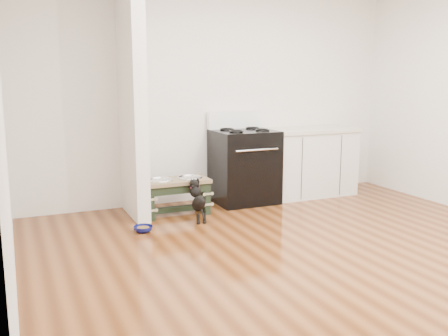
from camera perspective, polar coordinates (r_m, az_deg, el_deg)
ground at (r=4.53m, az=11.51°, el=-10.28°), size 5.00×5.00×0.00m
room_shell at (r=4.25m, az=12.31°, el=10.64°), size 5.00×5.00×5.00m
partition_wall at (r=5.71m, az=-10.46°, el=7.87°), size 0.15×0.80×2.70m
oven_range at (r=6.33m, az=2.32°, el=0.33°), size 0.76×0.69×1.14m
cabinet_run at (r=6.83m, az=9.67°, el=0.72°), size 1.24×0.64×0.91m
dog_feeder at (r=5.81m, az=-5.54°, el=-2.45°), size 0.76×0.41×0.44m
puppy at (r=5.54m, az=-3.06°, el=-3.51°), size 0.13×0.39×0.47m
floor_bowl at (r=5.27m, az=-9.23°, el=-6.89°), size 0.25×0.25×0.06m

